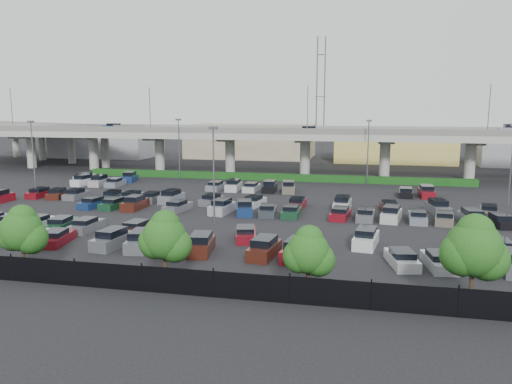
% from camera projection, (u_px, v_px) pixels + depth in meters
% --- Properties ---
extents(ground, '(280.00, 280.00, 0.00)m').
position_uv_depth(ground, '(233.00, 209.00, 60.81)').
color(ground, black).
extents(overpass, '(150.00, 13.00, 15.80)m').
position_uv_depth(overpass, '(277.00, 137.00, 90.53)').
color(overpass, '#98978F').
rests_on(overpass, ground).
extents(on_ramp, '(50.93, 30.13, 8.80)m').
position_uv_depth(on_ramp, '(57.00, 132.00, 111.93)').
color(on_ramp, '#98978F').
rests_on(on_ramp, ground).
extents(hedge, '(66.00, 1.60, 1.10)m').
position_uv_depth(hedge, '(271.00, 177.00, 84.81)').
color(hedge, '#144012').
rests_on(hedge, ground).
extents(fence, '(70.00, 0.10, 2.00)m').
position_uv_depth(fence, '(128.00, 277.00, 33.68)').
color(fence, black).
rests_on(fence, ground).
extents(tree_row, '(65.07, 3.66, 5.94)m').
position_uv_depth(tree_row, '(146.00, 235.00, 34.50)').
color(tree_row, '#332316').
rests_on(tree_row, ground).
extents(parked_cars, '(63.03, 41.67, 1.67)m').
position_uv_depth(parked_cars, '(203.00, 211.00, 56.58)').
color(parked_cars, slate).
rests_on(parked_cars, ground).
extents(light_poles, '(66.90, 48.38, 10.30)m').
position_uv_depth(light_poles, '(205.00, 156.00, 62.54)').
color(light_poles, '#545459').
rests_on(light_poles, ground).
extents(distant_buildings, '(138.00, 24.00, 9.00)m').
position_uv_depth(distant_buildings, '(351.00, 144.00, 117.20)').
color(distant_buildings, gray).
rests_on(distant_buildings, ground).
extents(comm_tower, '(2.40, 2.40, 30.00)m').
position_uv_depth(comm_tower, '(321.00, 94.00, 128.68)').
color(comm_tower, '#545459').
rests_on(comm_tower, ground).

